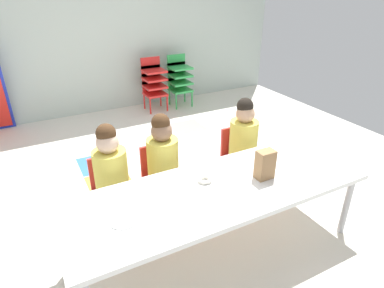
# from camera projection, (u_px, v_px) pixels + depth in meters

# --- Properties ---
(ground_plane) EXTENTS (6.11, 5.18, 0.02)m
(ground_plane) POSITION_uv_depth(u_px,v_px,m) (168.00, 194.00, 3.22)
(ground_plane) COLOR silver
(back_wall) EXTENTS (6.11, 0.10, 2.49)m
(back_wall) POSITION_uv_depth(u_px,v_px,m) (91.00, 27.00, 4.71)
(back_wall) COLOR #B2C1B7
(back_wall) RESTS_ON ground_plane
(craft_table) EXTENTS (2.16, 0.76, 0.55)m
(craft_table) POSITION_uv_depth(u_px,v_px,m) (218.00, 193.00, 2.34)
(craft_table) COLOR white
(craft_table) RESTS_ON ground_plane
(seated_child_near_camera) EXTENTS (0.33, 0.33, 0.92)m
(seated_child_near_camera) POSITION_uv_depth(u_px,v_px,m) (110.00, 168.00, 2.55)
(seated_child_near_camera) COLOR red
(seated_child_near_camera) RESTS_ON ground_plane
(seated_child_middle_seat) EXTENTS (0.33, 0.33, 0.92)m
(seated_child_middle_seat) POSITION_uv_depth(u_px,v_px,m) (162.00, 156.00, 2.74)
(seated_child_middle_seat) COLOR red
(seated_child_middle_seat) RESTS_ON ground_plane
(seated_child_far_right) EXTENTS (0.32, 0.31, 0.92)m
(seated_child_far_right) POSITION_uv_depth(u_px,v_px,m) (243.00, 136.00, 3.07)
(seated_child_far_right) COLOR red
(seated_child_far_right) RESTS_ON ground_plane
(kid_chair_red_stack) EXTENTS (0.32, 0.30, 0.80)m
(kid_chair_red_stack) POSITION_uv_depth(u_px,v_px,m) (154.00, 81.00, 5.09)
(kid_chair_red_stack) COLOR red
(kid_chair_red_stack) RESTS_ON ground_plane
(kid_chair_green_stack) EXTENTS (0.32, 0.30, 0.80)m
(kid_chair_green_stack) POSITION_uv_depth(u_px,v_px,m) (179.00, 77.00, 5.27)
(kid_chair_green_stack) COLOR green
(kid_chair_green_stack) RESTS_ON ground_plane
(paper_bag_brown) EXTENTS (0.13, 0.09, 0.22)m
(paper_bag_brown) POSITION_uv_depth(u_px,v_px,m) (265.00, 165.00, 2.40)
(paper_bag_brown) COLOR #9E754C
(paper_bag_brown) RESTS_ON craft_table
(paper_plate_near_edge) EXTENTS (0.18, 0.18, 0.01)m
(paper_plate_near_edge) POSITION_uv_depth(u_px,v_px,m) (205.00, 182.00, 2.38)
(paper_plate_near_edge) COLOR white
(paper_plate_near_edge) RESTS_ON craft_table
(paper_plate_center_table) EXTENTS (0.18, 0.18, 0.01)m
(paper_plate_center_table) POSITION_uv_depth(u_px,v_px,m) (123.00, 220.00, 2.01)
(paper_plate_center_table) COLOR white
(paper_plate_center_table) RESTS_ON craft_table
(donut_powdered_on_plate) EXTENTS (0.11, 0.11, 0.03)m
(donut_powdered_on_plate) POSITION_uv_depth(u_px,v_px,m) (205.00, 180.00, 2.38)
(donut_powdered_on_plate) COLOR white
(donut_powdered_on_plate) RESTS_ON craft_table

